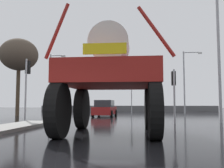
{
  "coord_description": "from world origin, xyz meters",
  "views": [
    {
      "loc": [
        2.32,
        -5.04,
        1.15
      ],
      "look_at": [
        1.01,
        6.03,
        2.04
      ],
      "focal_mm": 40.13,
      "sensor_mm": 36.0,
      "label": 1
    }
  ],
  "objects_px": {
    "sedan_ahead": "(105,109)",
    "streetlight_far_left": "(51,80)",
    "streetlight_far_right": "(186,78)",
    "traffic_signal_far_left": "(132,89)",
    "traffic_signal_near_left": "(27,76)",
    "bare_tree_left": "(19,55)",
    "traffic_signal_near_right": "(174,84)",
    "streetlight_near_right": "(220,43)",
    "oversize_sprayer": "(111,78)"
  },
  "relations": [
    {
      "from": "streetlight_far_left",
      "to": "streetlight_far_right",
      "type": "xyz_separation_m",
      "value": [
        16.02,
        3.41,
        0.39
      ]
    },
    {
      "from": "bare_tree_left",
      "to": "streetlight_far_left",
      "type": "bearing_deg",
      "value": 71.58
    },
    {
      "from": "oversize_sprayer",
      "to": "sedan_ahead",
      "type": "bearing_deg",
      "value": 8.37
    },
    {
      "from": "traffic_signal_far_left",
      "to": "bare_tree_left",
      "type": "bearing_deg",
      "value": -140.78
    },
    {
      "from": "streetlight_near_right",
      "to": "traffic_signal_near_left",
      "type": "bearing_deg",
      "value": -176.53
    },
    {
      "from": "traffic_signal_near_left",
      "to": "traffic_signal_far_left",
      "type": "relative_size",
      "value": 0.97
    },
    {
      "from": "oversize_sprayer",
      "to": "streetlight_near_right",
      "type": "distance_m",
      "value": 9.05
    },
    {
      "from": "traffic_signal_near_left",
      "to": "streetlight_near_right",
      "type": "bearing_deg",
      "value": 3.47
    },
    {
      "from": "streetlight_far_right",
      "to": "sedan_ahead",
      "type": "bearing_deg",
      "value": -137.5
    },
    {
      "from": "traffic_signal_near_right",
      "to": "streetlight_far_right",
      "type": "relative_size",
      "value": 0.42
    },
    {
      "from": "traffic_signal_far_left",
      "to": "bare_tree_left",
      "type": "distance_m",
      "value": 14.37
    },
    {
      "from": "sedan_ahead",
      "to": "streetlight_far_left",
      "type": "height_order",
      "value": "streetlight_far_left"
    },
    {
      "from": "traffic_signal_far_left",
      "to": "streetlight_far_left",
      "type": "relative_size",
      "value": 0.6
    },
    {
      "from": "oversize_sprayer",
      "to": "streetlight_far_right",
      "type": "bearing_deg",
      "value": -18.18
    },
    {
      "from": "traffic_signal_near_left",
      "to": "traffic_signal_far_left",
      "type": "height_order",
      "value": "traffic_signal_far_left"
    },
    {
      "from": "oversize_sprayer",
      "to": "bare_tree_left",
      "type": "height_order",
      "value": "bare_tree_left"
    },
    {
      "from": "traffic_signal_near_right",
      "to": "streetlight_far_left",
      "type": "distance_m",
      "value": 18.1
    },
    {
      "from": "traffic_signal_far_left",
      "to": "streetlight_far_right",
      "type": "xyz_separation_m",
      "value": [
        6.75,
        -0.63,
        1.3
      ]
    },
    {
      "from": "sedan_ahead",
      "to": "bare_tree_left",
      "type": "height_order",
      "value": "bare_tree_left"
    },
    {
      "from": "traffic_signal_near_left",
      "to": "streetlight_far_right",
      "type": "height_order",
      "value": "streetlight_far_right"
    },
    {
      "from": "oversize_sprayer",
      "to": "streetlight_far_right",
      "type": "height_order",
      "value": "streetlight_far_right"
    },
    {
      "from": "streetlight_far_left",
      "to": "traffic_signal_near_left",
      "type": "bearing_deg",
      "value": -76.07
    },
    {
      "from": "sedan_ahead",
      "to": "traffic_signal_far_left",
      "type": "height_order",
      "value": "traffic_signal_far_left"
    },
    {
      "from": "traffic_signal_near_right",
      "to": "traffic_signal_far_left",
      "type": "distance_m",
      "value": 17.36
    },
    {
      "from": "sedan_ahead",
      "to": "streetlight_far_left",
      "type": "relative_size",
      "value": 0.59
    },
    {
      "from": "streetlight_far_right",
      "to": "streetlight_near_right",
      "type": "bearing_deg",
      "value": -91.99
    },
    {
      "from": "traffic_signal_far_left",
      "to": "bare_tree_left",
      "type": "relative_size",
      "value": 0.55
    },
    {
      "from": "traffic_signal_far_left",
      "to": "streetlight_near_right",
      "type": "xyz_separation_m",
      "value": [
        6.2,
        -16.31,
        1.89
      ]
    },
    {
      "from": "streetlight_near_right",
      "to": "streetlight_far_right",
      "type": "bearing_deg",
      "value": 88.01
    },
    {
      "from": "traffic_signal_near_left",
      "to": "streetlight_far_left",
      "type": "height_order",
      "value": "streetlight_far_left"
    },
    {
      "from": "oversize_sprayer",
      "to": "traffic_signal_far_left",
      "type": "relative_size",
      "value": 1.33
    },
    {
      "from": "traffic_signal_far_left",
      "to": "streetlight_far_right",
      "type": "distance_m",
      "value": 6.9
    },
    {
      "from": "oversize_sprayer",
      "to": "streetlight_near_right",
      "type": "relative_size",
      "value": 0.62
    },
    {
      "from": "traffic_signal_near_left",
      "to": "traffic_signal_near_right",
      "type": "xyz_separation_m",
      "value": [
        9.26,
        0.01,
        -0.62
      ]
    },
    {
      "from": "oversize_sprayer",
      "to": "traffic_signal_near_left",
      "type": "xyz_separation_m",
      "value": [
        -6.12,
        5.32,
        0.77
      ]
    },
    {
      "from": "streetlight_far_right",
      "to": "bare_tree_left",
      "type": "xyz_separation_m",
      "value": [
        -17.63,
        -8.26,
        1.68
      ]
    },
    {
      "from": "traffic_signal_near_left",
      "to": "traffic_signal_far_left",
      "type": "distance_m",
      "value": 18.09
    },
    {
      "from": "oversize_sprayer",
      "to": "traffic_signal_near_left",
      "type": "height_order",
      "value": "oversize_sprayer"
    },
    {
      "from": "oversize_sprayer",
      "to": "sedan_ahead",
      "type": "distance_m",
      "value": 13.83
    },
    {
      "from": "traffic_signal_near_left",
      "to": "bare_tree_left",
      "type": "xyz_separation_m",
      "value": [
        -4.85,
        8.17,
        3.09
      ]
    },
    {
      "from": "streetlight_near_right",
      "to": "bare_tree_left",
      "type": "distance_m",
      "value": 18.66
    },
    {
      "from": "sedan_ahead",
      "to": "streetlight_far_right",
      "type": "height_order",
      "value": "streetlight_far_right"
    },
    {
      "from": "traffic_signal_near_right",
      "to": "bare_tree_left",
      "type": "bearing_deg",
      "value": 149.95
    },
    {
      "from": "sedan_ahead",
      "to": "traffic_signal_near_left",
      "type": "bearing_deg",
      "value": 157.21
    },
    {
      "from": "sedan_ahead",
      "to": "oversize_sprayer",
      "type": "bearing_deg",
      "value": -168.23
    },
    {
      "from": "traffic_signal_far_left",
      "to": "streetlight_far_right",
      "type": "relative_size",
      "value": 0.54
    },
    {
      "from": "oversize_sprayer",
      "to": "bare_tree_left",
      "type": "bearing_deg",
      "value": 37.97
    },
    {
      "from": "traffic_signal_near_left",
      "to": "streetlight_far_left",
      "type": "xyz_separation_m",
      "value": [
        -3.23,
        13.02,
        1.01
      ]
    },
    {
      "from": "streetlight_far_right",
      "to": "bare_tree_left",
      "type": "distance_m",
      "value": 19.54
    },
    {
      "from": "traffic_signal_near_right",
      "to": "bare_tree_left",
      "type": "distance_m",
      "value": 16.71
    }
  ]
}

